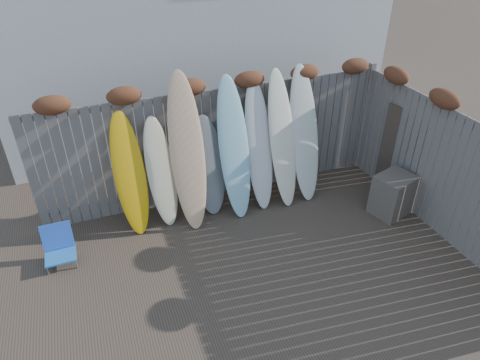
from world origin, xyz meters
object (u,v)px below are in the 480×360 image
object	(u,v)px
lattice_panel	(409,156)
surfboard_0	(130,175)
beach_chair	(59,246)
wooden_crate	(393,195)

from	to	relation	value
lattice_panel	surfboard_0	size ratio (longest dim) A/B	0.81
beach_chair	wooden_crate	xyz separation A→B (m)	(5.33, -0.73, 0.09)
lattice_panel	wooden_crate	bearing A→B (deg)	-165.63
lattice_panel	beach_chair	bearing A→B (deg)	155.07
beach_chair	lattice_panel	size ratio (longest dim) A/B	0.35
beach_chair	wooden_crate	size ratio (longest dim) A/B	0.80
wooden_crate	surfboard_0	world-z (taller)	surfboard_0
beach_chair	surfboard_0	xyz separation A→B (m)	(1.19, 0.47, 0.70)
wooden_crate	lattice_panel	xyz separation A→B (m)	(0.50, 0.36, 0.46)
beach_chair	wooden_crate	world-z (taller)	wooden_crate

